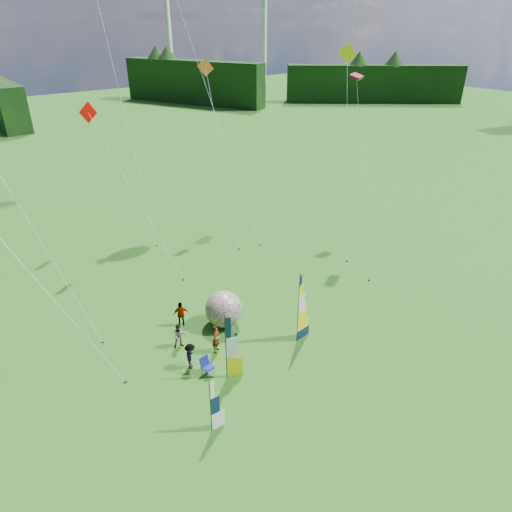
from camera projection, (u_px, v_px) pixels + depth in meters
ground at (315, 368)px, 24.75m from camera, size 220.00×220.00×0.00m
treeline_ring at (320, 307)px, 22.88m from camera, size 210.00×210.00×8.00m
turbine_left at (264, 24)px, 122.11m from camera, size 8.00×1.20×30.00m
turbine_right at (168, 25)px, 113.81m from camera, size 8.00×1.20×30.00m
feather_banner_main at (298, 310)px, 25.76m from camera, size 1.21×0.23×4.43m
side_banner_left at (226, 349)px, 23.21m from camera, size 1.01×0.53×3.83m
side_banner_far at (211, 408)px, 20.31m from camera, size 0.88×0.13×2.92m
bol_inflatable at (224, 309)px, 27.73m from camera, size 2.72×2.72×2.26m
spectator_a at (216, 339)px, 25.57m from camera, size 0.76×0.73×1.75m
spectator_b at (180, 336)px, 25.98m from camera, size 0.82×0.57×1.54m
spectator_c at (190, 356)px, 24.43m from camera, size 0.87×1.03×1.54m
spectator_d at (181, 314)px, 27.79m from camera, size 1.04×0.75×1.64m
camp_chair at (208, 366)px, 24.08m from camera, size 0.71×0.71×1.05m
kite_whale at (213, 96)px, 37.14m from camera, size 9.38×16.45×22.26m
kite_rainbow_delta at (24, 203)px, 24.21m from camera, size 10.18×12.49×16.29m
kite_parafoil at (364, 167)px, 32.66m from camera, size 9.75×11.37×14.69m
small_kite_red at (135, 188)px, 32.26m from camera, size 8.96×11.70×12.22m
small_kite_orange at (222, 151)px, 36.92m from camera, size 4.98×9.78×14.44m
small_kite_yellow at (348, 147)px, 35.79m from camera, size 11.53×12.28×15.59m
small_kite_pink at (28, 264)px, 21.43m from camera, size 8.71×9.33×13.19m
small_kite_green at (121, 95)px, 36.32m from camera, size 8.16×12.89×22.74m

